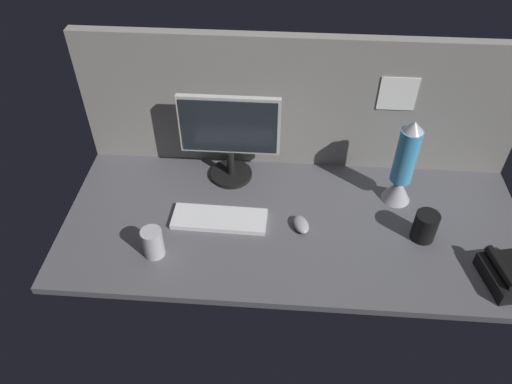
{
  "coord_description": "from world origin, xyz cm",
  "views": [
    {
      "loc": [
        -4.76,
        -135.37,
        139.74
      ],
      "look_at": [
        -10.94,
        0.0,
        14.0
      ],
      "focal_mm": 34.43,
      "sensor_mm": 36.0,
      "label": 1
    }
  ],
  "objects": [
    {
      "name": "keyboard",
      "position": [
        -28.94,
        -2.81,
        1.0
      ],
      "size": [
        37.27,
        13.8,
        2.0
      ],
      "primitive_type": "cube",
      "rotation": [
        0.0,
        0.0,
        -0.02
      ],
      "color": "silver",
      "rests_on": "ground_plane"
    },
    {
      "name": "monitor",
      "position": [
        -27.34,
        25.12,
        21.55
      ],
      "size": [
        41.03,
        18.0,
        39.02
      ],
      "color": "black",
      "rests_on": "ground_plane"
    },
    {
      "name": "ground_plane",
      "position": [
        0.0,
        0.0,
        -1.5
      ],
      "size": [
        180.0,
        80.0,
        3.0
      ],
      "primitive_type": "cube",
      "color": "#515156"
    },
    {
      "name": "mouse",
      "position": [
        3.0,
        -4.15,
        1.7
      ],
      "size": [
        8.44,
        10.91,
        3.4
      ],
      "primitive_type": "ellipsoid",
      "rotation": [
        0.0,
        0.0,
        0.33
      ],
      "color": "#99999E",
      "rests_on": "ground_plane"
    },
    {
      "name": "cubicle_wall_back",
      "position": [
        0.06,
        37.5,
        29.55
      ],
      "size": [
        180.0,
        5.5,
        59.06
      ],
      "color": "gray",
      "rests_on": "ground_plane"
    },
    {
      "name": "desk_phone",
      "position": [
        75.13,
        -24.34,
        3.19
      ],
      "size": [
        20.69,
        22.21,
        8.8
      ],
      "color": "black",
      "rests_on": "ground_plane"
    },
    {
      "name": "mug_steel",
      "position": [
        -50.57,
        -21.13,
        5.89
      ],
      "size": [
        7.68,
        7.68,
        11.78
      ],
      "color": "#B2B2B7",
      "rests_on": "ground_plane"
    },
    {
      "name": "lava_lamp",
      "position": [
        41.76,
        15.15,
        16.08
      ],
      "size": [
        11.71,
        11.71,
        38.33
      ],
      "color": "#A5A5AD",
      "rests_on": "ground_plane"
    },
    {
      "name": "mug_black_travel",
      "position": [
        48.97,
        -5.72,
        5.94
      ],
      "size": [
        8.94,
        8.94,
        11.89
      ],
      "color": "black",
      "rests_on": "ground_plane"
    }
  ]
}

